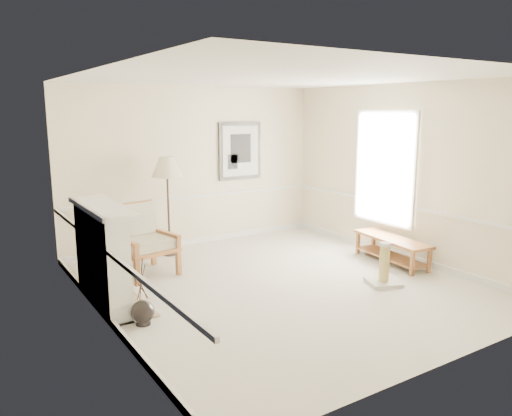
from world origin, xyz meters
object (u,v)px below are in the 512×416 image
Objects in this scene: scratching_post at (384,271)px; floor_lamp at (167,170)px; armchair at (140,236)px; bench at (392,246)px; floor_vase at (143,312)px.

floor_lamp is at bearing 122.92° from scratching_post.
armchair reaches higher than bench.
armchair is 0.70× the size of bench.
scratching_post is at bearing -9.07° from floor_vase.
floor_lamp is (1.41, 2.54, 1.34)m from floor_vase.
bench is at bearing 37.20° from scratching_post.
floor_lamp is at bearing 140.28° from bench.
floor_vase is 3.45m from scratching_post.
armchair is 1.73× the size of scratching_post.
armchair reaches higher than scratching_post.
floor_vase is at bearing -119.11° from floor_lamp.
floor_vase reaches higher than scratching_post.
scratching_post is (3.41, -0.54, 0.05)m from floor_vase.
armchair is 1.37m from floor_lamp.
floor_lamp reaches higher than bench.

